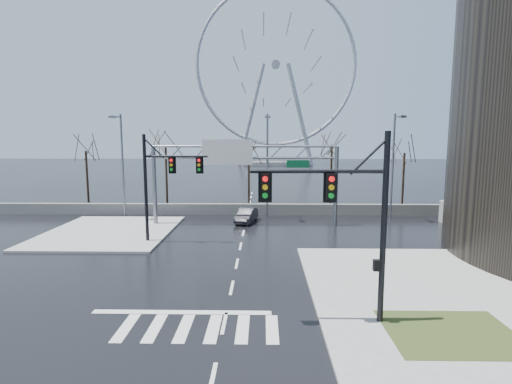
{
  "coord_description": "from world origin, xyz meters",
  "views": [
    {
      "loc": [
        1.63,
        -19.85,
        7.72
      ],
      "look_at": [
        1.12,
        7.58,
        4.0
      ],
      "focal_mm": 28.0,
      "sensor_mm": 36.0,
      "label": 1
    }
  ],
  "objects_px": {
    "signal_mast_near": "(351,210)",
    "ferris_wheel": "(276,72)",
    "sign_gantry": "(240,167)",
    "car": "(246,215)",
    "signal_mast_far": "(161,178)"
  },
  "relations": [
    {
      "from": "sign_gantry",
      "to": "ferris_wheel",
      "type": "xyz_separation_m",
      "value": [
        5.38,
        80.04,
        20.95
      ]
    },
    {
      "from": "signal_mast_near",
      "to": "sign_gantry",
      "type": "bearing_deg",
      "value": 106.19
    },
    {
      "from": "signal_mast_far",
      "to": "car",
      "type": "relative_size",
      "value": 2.04
    },
    {
      "from": "signal_mast_near",
      "to": "car",
      "type": "bearing_deg",
      "value": 104.01
    },
    {
      "from": "signal_mast_near",
      "to": "ferris_wheel",
      "type": "distance_m",
      "value": 101.29
    },
    {
      "from": "signal_mast_near",
      "to": "ferris_wheel",
      "type": "xyz_separation_m",
      "value": [
        -0.14,
        99.04,
        21.26
      ]
    },
    {
      "from": "sign_gantry",
      "to": "ferris_wheel",
      "type": "distance_m",
      "value": 82.91
    },
    {
      "from": "ferris_wheel",
      "to": "car",
      "type": "relative_size",
      "value": 12.97
    },
    {
      "from": "signal_mast_near",
      "to": "sign_gantry",
      "type": "relative_size",
      "value": 0.49
    },
    {
      "from": "signal_mast_near",
      "to": "car",
      "type": "relative_size",
      "value": 2.04
    },
    {
      "from": "signal_mast_near",
      "to": "signal_mast_far",
      "type": "bearing_deg",
      "value": 130.26
    },
    {
      "from": "signal_mast_near",
      "to": "car",
      "type": "xyz_separation_m",
      "value": [
        -5.07,
        20.32,
        -4.23
      ]
    },
    {
      "from": "sign_gantry",
      "to": "car",
      "type": "xyz_separation_m",
      "value": [
        0.45,
        1.32,
        -4.53
      ]
    },
    {
      "from": "signal_mast_far",
      "to": "car",
      "type": "height_order",
      "value": "signal_mast_far"
    },
    {
      "from": "ferris_wheel",
      "to": "car",
      "type": "distance_m",
      "value": 82.89
    }
  ]
}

